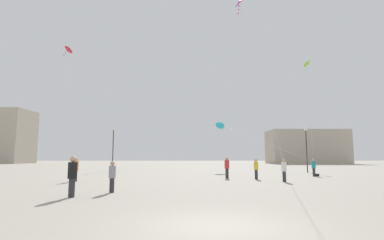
% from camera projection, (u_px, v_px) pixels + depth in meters
% --- Properties ---
extents(ground_plane, '(300.00, 300.00, 0.00)m').
position_uv_depth(ground_plane, '(218.00, 227.00, 7.67)').
color(ground_plane, '#9E9689').
extents(person_in_teal, '(0.35, 0.35, 1.61)m').
position_uv_depth(person_in_teal, '(314.00, 167.00, 27.90)').
color(person_in_teal, '#2D2D33').
rests_on(person_in_teal, ground_plane).
extents(person_in_grey, '(0.34, 0.34, 1.57)m').
position_uv_depth(person_in_grey, '(112.00, 175.00, 15.15)').
color(person_in_grey, '#2D2D33').
rests_on(person_in_grey, ground_plane).
extents(person_in_red, '(0.39, 0.39, 1.78)m').
position_uv_depth(person_in_red, '(227.00, 167.00, 25.33)').
color(person_in_red, '#2D2D33').
rests_on(person_in_red, ground_plane).
extents(person_in_orange, '(0.38, 0.38, 1.74)m').
position_uv_depth(person_in_orange, '(76.00, 168.00, 22.08)').
color(person_in_orange, '#2D2D33').
rests_on(person_in_orange, ground_plane).
extents(person_in_white, '(0.36, 0.36, 1.65)m').
position_uv_depth(person_in_white, '(284.00, 169.00, 21.65)').
color(person_in_white, '#2D2D33').
rests_on(person_in_white, ground_plane).
extents(person_in_yellow, '(0.36, 0.36, 1.64)m').
position_uv_depth(person_in_yellow, '(256.00, 168.00, 24.36)').
color(person_in_yellow, '#2D2D33').
rests_on(person_in_yellow, ground_plane).
extents(person_in_black, '(0.39, 0.39, 1.81)m').
position_uv_depth(person_in_black, '(72.00, 175.00, 13.39)').
color(person_in_black, '#2D2D33').
rests_on(person_in_black, ground_plane).
extents(kite_lime_diamond, '(2.62, 5.71, 11.44)m').
position_uv_depth(kite_lime_diamond, '(307.00, 65.00, 34.38)').
color(kite_lime_diamond, '#8CD12D').
extents(kite_cyan_diamond, '(7.89, 12.46, 5.14)m').
position_uv_depth(kite_cyan_diamond, '(221.00, 125.00, 39.76)').
color(kite_cyan_diamond, '#1EB2C6').
extents(kite_crimson_diamond, '(3.76, 6.53, 11.19)m').
position_uv_depth(kite_crimson_diamond, '(69.00, 51.00, 29.09)').
color(kite_crimson_diamond, red).
extents(kite_magenta_diamond, '(3.95, 2.95, 11.35)m').
position_uv_depth(kite_magenta_diamond, '(240.00, 5.00, 20.54)').
color(kite_magenta_diamond, '#D12899').
extents(building_centre_hall, '(21.48, 11.00, 9.38)m').
position_uv_depth(building_centre_hall, '(306.00, 147.00, 85.72)').
color(building_centre_hall, '#B2A893').
rests_on(building_centre_hall, ground_plane).
extents(lamppost_east, '(0.36, 0.36, 5.18)m').
position_uv_depth(lamppost_east, '(306.00, 143.00, 34.93)').
color(lamppost_east, '#2D2D30').
rests_on(lamppost_east, ground_plane).
extents(lamppost_west, '(0.36, 0.36, 5.57)m').
position_uv_depth(lamppost_west, '(113.00, 142.00, 38.77)').
color(lamppost_west, '#2D2D30').
rests_on(lamppost_west, ground_plane).
extents(handbag_beside_flyer, '(0.34, 0.29, 0.24)m').
position_uv_depth(handbag_beside_flyer, '(317.00, 175.00, 27.92)').
color(handbag_beside_flyer, black).
rests_on(handbag_beside_flyer, ground_plane).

